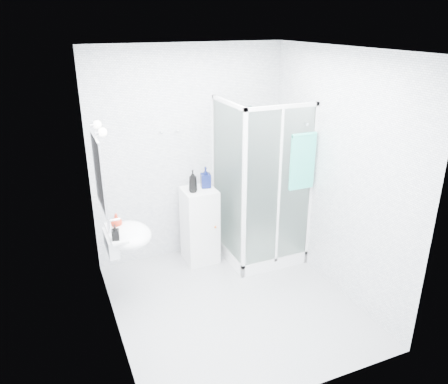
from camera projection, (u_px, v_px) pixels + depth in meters
name	position (u px, v px, depth m)	size (l,w,h in m)	color
room	(233.00, 191.00, 4.20)	(2.40, 2.60, 2.60)	white
shower_enclosure	(257.00, 226.00, 5.41)	(0.90, 0.95, 2.00)	white
wall_basin	(126.00, 236.00, 4.41)	(0.46, 0.56, 0.35)	white
mirror	(98.00, 173.00, 4.08)	(0.02, 0.60, 0.70)	white
vanity_lights	(99.00, 128.00, 3.94)	(0.10, 0.40, 0.08)	silver
wall_hooks	(170.00, 132.00, 5.06)	(0.23, 0.06, 0.03)	silver
storage_cabinet	(200.00, 225.00, 5.36)	(0.39, 0.42, 0.95)	white
hand_towel	(303.00, 160.00, 4.85)	(0.30, 0.04, 0.65)	#32BEA8
shampoo_bottle_a	(193.00, 181.00, 5.07)	(0.10, 0.10, 0.27)	black
shampoo_bottle_b	(206.00, 177.00, 5.21)	(0.11, 0.12, 0.25)	#0C1549
soap_dispenser_orange	(116.00, 221.00, 4.42)	(0.12, 0.12, 0.15)	red
soap_dispenser_black	(115.00, 232.00, 4.17)	(0.07, 0.07, 0.16)	black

